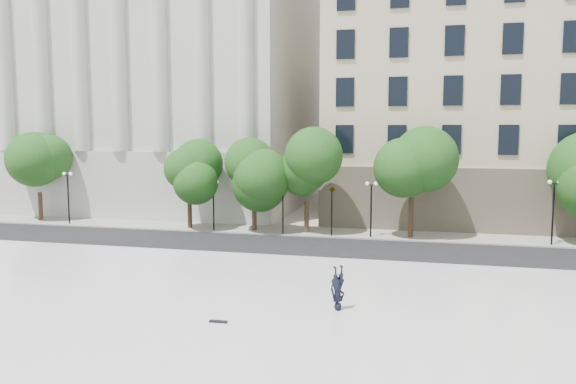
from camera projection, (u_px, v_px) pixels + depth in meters
The scene contains 12 objects.
ground at pixel (136, 349), 20.19m from camera, with size 160.00×160.00×0.00m, color #A6A49D.
plaza at pixel (172, 316), 23.06m from camera, with size 44.00×22.00×0.45m, color white.
street at pixel (268, 247), 37.60m from camera, with size 60.00×8.00×0.02m, color black.
far_sidewalk at pixel (289, 231), 43.39m from camera, with size 60.00×4.00×0.12m, color #9C9990.
building_west at pixel (165, 82), 59.94m from camera, with size 31.50×27.65×25.60m.
building_east at pixel (535, 94), 52.01m from camera, with size 36.00×26.15×23.00m.
traffic_light_west at pixel (283, 187), 41.36m from camera, with size 0.66×1.68×4.16m.
traffic_light_east at pixel (332, 188), 40.52m from camera, with size 0.73×1.69×4.17m.
person_lying at pixel (338, 304), 23.11m from camera, with size 0.67×0.44×1.84m, color black.
skateboard at pixel (218, 321), 21.64m from camera, with size 0.70×0.18×0.07m, color black.
street_trees at pixel (294, 170), 42.25m from camera, with size 47.73×4.95×7.54m.
lamp_posts at pixel (289, 196), 41.63m from camera, with size 37.67×0.28×4.51m.
Camera 1 is at (9.78, -17.66, 7.87)m, focal length 35.00 mm.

